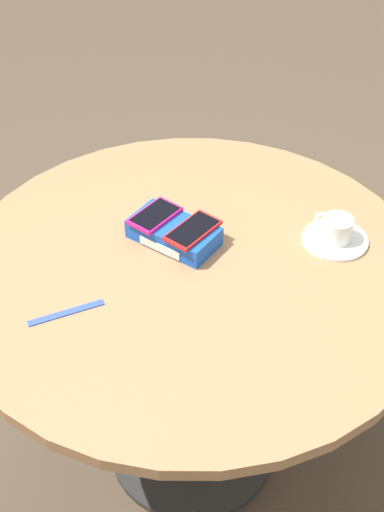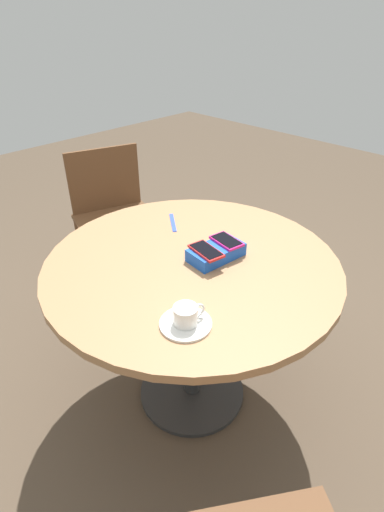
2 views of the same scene
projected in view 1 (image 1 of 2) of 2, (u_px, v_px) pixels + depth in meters
name	position (u px, v px, depth m)	size (l,w,h in m)	color
ground_plane	(192.00, 448.00, 2.08)	(8.00, 8.00, 0.00)	brown
round_table	(192.00, 299.00, 1.69)	(1.08, 1.08, 0.72)	#2D2D2D
phone_box	(174.00, 233.00, 1.66)	(0.22, 0.13, 0.05)	blue
phone_magenta	(155.00, 215.00, 1.66)	(0.09, 0.13, 0.01)	#D11975
phone_red	(193.00, 230.00, 1.62)	(0.09, 0.14, 0.01)	red
saucer	(335.00, 240.00, 1.67)	(0.15, 0.15, 0.01)	white
coffee_cup	(336.00, 228.00, 1.65)	(0.10, 0.07, 0.06)	white
lanyard_strap	(66.00, 313.00, 1.49)	(0.16, 0.02, 0.00)	blue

